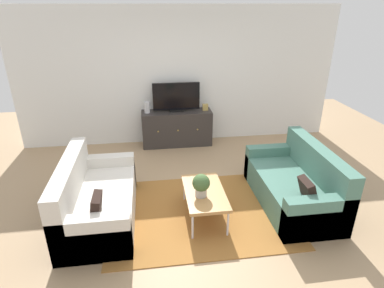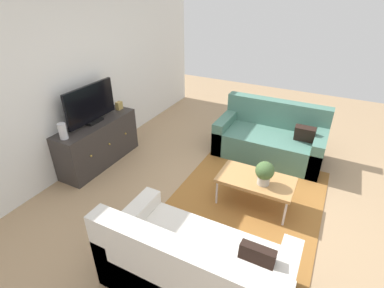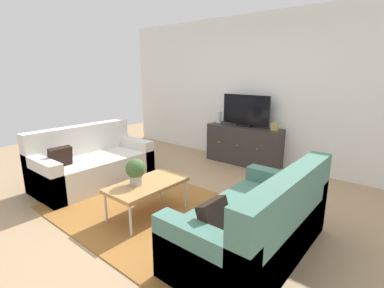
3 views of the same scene
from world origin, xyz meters
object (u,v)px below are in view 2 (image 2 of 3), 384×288
Objects in this scene: flat_screen_tv at (91,104)px; mantel_clock at (119,106)px; coffee_table at (256,181)px; couch_right_side at (271,138)px; tv_console at (98,143)px; couch_left_side at (193,271)px; potted_plant at (265,172)px; glass_vase at (63,131)px.

flat_screen_tv is 0.62m from mantel_clock.
mantel_clock is at bearing 79.81° from coffee_table.
couch_right_side is 2.82m from tv_console.
coffee_table is at bearing -5.50° from couch_left_side.
flat_screen_tv is at bearing 92.94° from coffee_table.
potted_plant is at bearing -101.18° from mantel_clock.
mantel_clock is at bearing 111.65° from couch_right_side.
flat_screen_tv is 4.14× the size of glass_vase.
tv_console is 0.75m from glass_vase.
potted_plant is at bearing -170.34° from couch_right_side.
tv_console is at bearing -0.00° from glass_vase.
coffee_table is at bearing -87.06° from flat_screen_tv.
flat_screen_tv is at bearing 60.51° from couch_left_side.
couch_left_side is 2.88m from couch_right_side.
glass_vase is (0.77, 2.37, 0.54)m from couch_left_side.
glass_vase is 1.17m from mantel_clock.
coffee_table is 2.65m from glass_vase.
glass_vase is (-0.65, 2.62, 0.24)m from potted_plant.
coffee_table is 2.52m from tv_console.
glass_vase is at bearing 131.61° from couch_right_side.
potted_plant is 2.39× the size of mantel_clock.
couch_left_side reaches higher than potted_plant.
couch_left_side is at bearing -129.21° from mantel_clock.
flat_screen_tv is (-0.00, 0.02, 0.64)m from tv_console.
mantel_clock is (0.45, 2.52, 0.40)m from coffee_table.
coffee_table is at bearing 58.02° from potted_plant.
mantel_clock is (0.52, 2.62, 0.20)m from potted_plant.
potted_plant is at bearing -9.94° from couch_left_side.
flat_screen_tv is at bearing 91.40° from potted_plant.
flat_screen_tv is 0.61m from glass_vase.
potted_plant is at bearing -121.98° from coffee_table.
mantel_clock is at bearing 0.00° from glass_vase.
coffee_table is 3.07× the size of potted_plant.
couch_left_side is 1.79× the size of coffee_table.
mantel_clock reaches higher than tv_console.
mantel_clock is at bearing 50.79° from couch_left_side.
potted_plant is at bearing -88.60° from flat_screen_tv.
flat_screen_tv is (1.35, 2.39, 0.71)m from couch_left_side.
couch_left_side is 1.00× the size of couch_right_side.
mantel_clock is (0.58, -0.02, -0.22)m from flat_screen_tv.
glass_vase reaches higher than couch_right_side.
flat_screen_tv reaches higher than couch_left_side.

